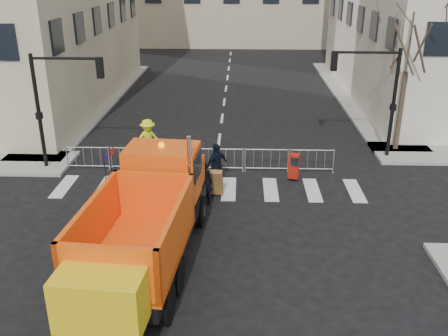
{
  "coord_description": "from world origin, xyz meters",
  "views": [
    {
      "loc": [
        1.17,
        -14.05,
        9.05
      ],
      "look_at": [
        0.6,
        2.5,
        2.21
      ],
      "focal_mm": 40.0,
      "sensor_mm": 36.0,
      "label": 1
    }
  ],
  "objects_px": {
    "cop_a": "(204,183)",
    "worker": "(148,140)",
    "plow_truck": "(147,219)",
    "cop_c": "(217,165)",
    "newspaper_box": "(294,166)",
    "cop_b": "(183,171)"
  },
  "relations": [
    {
      "from": "cop_a",
      "to": "newspaper_box",
      "type": "distance_m",
      "value": 4.56
    },
    {
      "from": "cop_c",
      "to": "worker",
      "type": "bearing_deg",
      "value": -83.57
    },
    {
      "from": "cop_a",
      "to": "worker",
      "type": "height_order",
      "value": "worker"
    },
    {
      "from": "cop_a",
      "to": "cop_c",
      "type": "distance_m",
      "value": 1.8
    },
    {
      "from": "plow_truck",
      "to": "worker",
      "type": "xyz_separation_m",
      "value": [
        -1.59,
        9.08,
        -0.61
      ]
    },
    {
      "from": "cop_a",
      "to": "cop_b",
      "type": "relative_size",
      "value": 1.02
    },
    {
      "from": "plow_truck",
      "to": "cop_a",
      "type": "bearing_deg",
      "value": -12.21
    },
    {
      "from": "cop_c",
      "to": "cop_a",
      "type": "bearing_deg",
      "value": 31.48
    },
    {
      "from": "plow_truck",
      "to": "newspaper_box",
      "type": "distance_m",
      "value": 8.88
    },
    {
      "from": "cop_b",
      "to": "worker",
      "type": "height_order",
      "value": "worker"
    },
    {
      "from": "cop_a",
      "to": "cop_c",
      "type": "relative_size",
      "value": 0.93
    },
    {
      "from": "cop_c",
      "to": "newspaper_box",
      "type": "bearing_deg",
      "value": 147.26
    },
    {
      "from": "cop_b",
      "to": "worker",
      "type": "relative_size",
      "value": 0.9
    },
    {
      "from": "plow_truck",
      "to": "newspaper_box",
      "type": "xyz_separation_m",
      "value": [
        5.23,
        7.09,
        -1.07
      ]
    },
    {
      "from": "cop_b",
      "to": "cop_c",
      "type": "distance_m",
      "value": 1.47
    },
    {
      "from": "cop_b",
      "to": "cop_a",
      "type": "bearing_deg",
      "value": 147.72
    },
    {
      "from": "worker",
      "to": "newspaper_box",
      "type": "xyz_separation_m",
      "value": [
        6.82,
        -1.99,
        -0.46
      ]
    },
    {
      "from": "worker",
      "to": "newspaper_box",
      "type": "height_order",
      "value": "worker"
    },
    {
      "from": "cop_c",
      "to": "newspaper_box",
      "type": "xyz_separation_m",
      "value": [
        3.39,
        0.74,
        -0.29
      ]
    },
    {
      "from": "plow_truck",
      "to": "cop_a",
      "type": "height_order",
      "value": "plow_truck"
    },
    {
      "from": "newspaper_box",
      "to": "cop_c",
      "type": "bearing_deg",
      "value": -151.59
    },
    {
      "from": "plow_truck",
      "to": "cop_a",
      "type": "relative_size",
      "value": 5.68
    }
  ]
}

